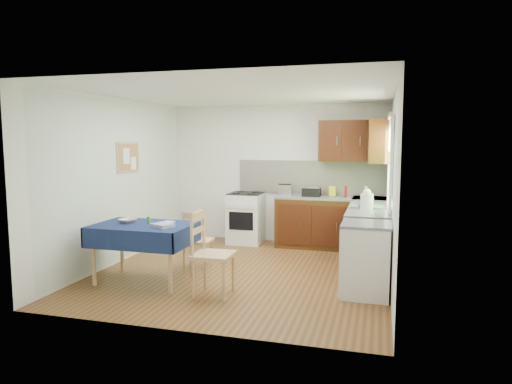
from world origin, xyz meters
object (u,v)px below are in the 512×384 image
(toaster, at_px, (285,190))
(kettle, at_px, (367,200))
(sandwich_press, at_px, (312,191))
(chair_far, at_px, (197,238))
(dish_rack, at_px, (367,206))
(dining_table, at_px, (143,232))
(chair_near, at_px, (209,250))

(toaster, relative_size, kettle, 0.88)
(sandwich_press, bearing_deg, chair_far, -125.67)
(chair_far, distance_m, dish_rack, 2.50)
(chair_far, bearing_deg, dining_table, 54.58)
(chair_far, height_order, chair_near, chair_near)
(dining_table, distance_m, toaster, 2.92)
(chair_far, height_order, dish_rack, dish_rack)
(toaster, xyz_separation_m, sandwich_press, (0.48, -0.02, -0.01))
(dish_rack, height_order, kettle, kettle)
(toaster, bearing_deg, kettle, -33.55)
(sandwich_press, bearing_deg, dining_table, -124.32)
(toaster, relative_size, dish_rack, 0.56)
(dining_table, xyz_separation_m, kettle, (2.81, 1.17, 0.37))
(dish_rack, bearing_deg, sandwich_press, 143.46)
(chair_far, relative_size, kettle, 2.92)
(toaster, bearing_deg, dish_rack, -27.88)
(sandwich_press, bearing_deg, chair_near, -104.71)
(chair_near, xyz_separation_m, toaster, (0.34, 2.82, 0.44))
(dish_rack, bearing_deg, kettle, -78.49)
(sandwich_press, xyz_separation_m, dish_rack, (0.98, -1.12, -0.06))
(dish_rack, relative_size, kettle, 1.56)
(chair_near, distance_m, kettle, 2.34)
(chair_near, bearing_deg, sandwich_press, -16.54)
(dining_table, relative_size, sandwich_press, 4.19)
(dining_table, relative_size, chair_near, 1.22)
(dish_rack, bearing_deg, dining_table, -140.81)
(toaster, bearing_deg, chair_far, -105.96)
(chair_near, bearing_deg, dining_table, 75.68)
(chair_far, bearing_deg, toaster, -119.38)
(dining_table, height_order, toaster, toaster)
(sandwich_press, distance_m, dish_rack, 1.48)
(kettle, bearing_deg, chair_near, -141.33)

